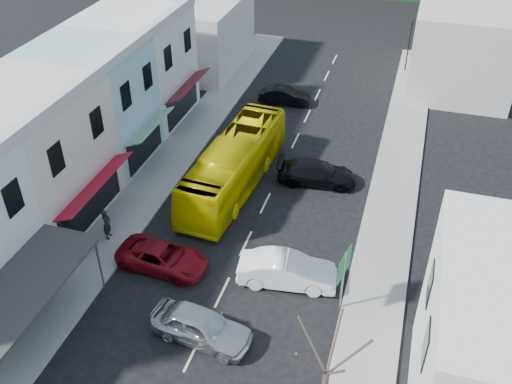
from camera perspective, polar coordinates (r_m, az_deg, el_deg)
name	(u,v)px	position (r m, az deg, el deg)	size (l,w,h in m)	color
ground	(222,292)	(29.55, -3.40, -9.97)	(120.00, 120.00, 0.00)	black
sidewalk_left	(167,166)	(39.09, -8.89, 2.54)	(3.00, 52.00, 0.15)	gray
sidewalk_right	(391,204)	(36.05, 13.37, -1.22)	(3.00, 52.00, 0.15)	gray
shopfront_row	(48,141)	(35.87, -20.05, 4.78)	(8.25, 30.00, 8.00)	silver
distant_block_left	(195,33)	(53.46, -6.08, 15.50)	(8.00, 10.00, 6.00)	#B7B2A8
distant_block_right	(463,43)	(52.48, 20.01, 13.81)	(8.00, 12.00, 7.00)	#B7B2A8
bus	(235,165)	(36.03, -2.15, 2.68)	(2.50, 11.60, 3.10)	#DACC02
car_silver	(201,328)	(27.09, -5.49, -13.37)	(1.80, 4.40, 1.40)	#B3B3B8
car_white	(287,273)	(29.56, 3.13, -8.05)	(1.80, 4.40, 1.40)	white
car_red	(162,257)	(30.79, -9.34, -6.44)	(1.90, 4.60, 1.40)	maroon
car_black_near	(317,174)	(36.97, 6.08, 1.85)	(1.84, 4.50, 1.40)	black
car_black_far	(285,95)	(46.81, 2.88, 9.62)	(1.80, 4.40, 1.40)	black
pedestrian_left	(107,225)	(33.05, -14.67, -3.23)	(0.60, 0.40, 1.70)	black
direction_sign	(342,282)	(27.71, 8.63, -8.86)	(0.49, 1.66, 3.69)	#085A27
street_tree	(326,374)	(22.19, 7.06, -17.62)	(2.27, 2.27, 6.73)	#392A21
traffic_signal	(409,46)	(53.66, 15.02, 13.90)	(0.78, 1.06, 4.79)	black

